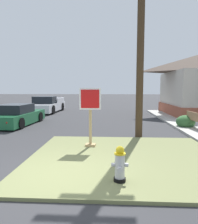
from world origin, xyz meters
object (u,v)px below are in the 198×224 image
(stop_sign, at_px, (90,118))
(manhole_cover, at_px, (87,142))
(street_bench, at_px, (196,120))
(parked_sedan_green, at_px, (17,116))
(fire_hydrant, at_px, (120,165))
(utility_pole, at_px, (141,33))
(pickup_truck_white, at_px, (47,106))

(stop_sign, distance_m, manhole_cover, 1.46)
(street_bench, bearing_deg, stop_sign, -146.33)
(stop_sign, bearing_deg, parked_sedan_green, 135.62)
(fire_hydrant, xyz_separation_m, utility_pole, (1.06, 4.83, 4.06))
(stop_sign, relative_size, manhole_cover, 3.00)
(stop_sign, xyz_separation_m, utility_pole, (1.99, 1.95, 3.40))
(fire_hydrant, distance_m, parked_sedan_green, 9.60)
(parked_sedan_green, relative_size, pickup_truck_white, 0.82)
(stop_sign, height_order, manhole_cover, stop_sign)
(parked_sedan_green, height_order, pickup_truck_white, pickup_truck_white)
(manhole_cover, height_order, pickup_truck_white, pickup_truck_white)
(fire_hydrant, relative_size, utility_pole, 0.09)
(parked_sedan_green, bearing_deg, stop_sign, -44.38)
(street_bench, bearing_deg, parked_sedan_green, 172.10)
(stop_sign, height_order, street_bench, stop_sign)
(stop_sign, relative_size, pickup_truck_white, 0.39)
(manhole_cover, relative_size, pickup_truck_white, 0.13)
(pickup_truck_white, distance_m, utility_pole, 12.63)
(manhole_cover, bearing_deg, utility_pole, 24.67)
(fire_hydrant, height_order, stop_sign, stop_sign)
(fire_hydrant, xyz_separation_m, parked_sedan_green, (-5.81, 7.64, 0.08))
(fire_hydrant, bearing_deg, pickup_truck_white, 112.69)
(utility_pole, bearing_deg, fire_hydrant, -102.35)
(manhole_cover, distance_m, pickup_truck_white, 11.78)
(pickup_truck_white, bearing_deg, manhole_cover, -65.38)
(parked_sedan_green, bearing_deg, fire_hydrant, -52.78)
(street_bench, xyz_separation_m, utility_pole, (-3.09, -1.44, 3.93))
(manhole_cover, distance_m, utility_pole, 5.13)
(fire_hydrant, distance_m, pickup_truck_white, 15.72)
(manhole_cover, bearing_deg, fire_hydrant, -73.01)
(fire_hydrant, distance_m, street_bench, 7.51)
(stop_sign, bearing_deg, manhole_cover, 103.68)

